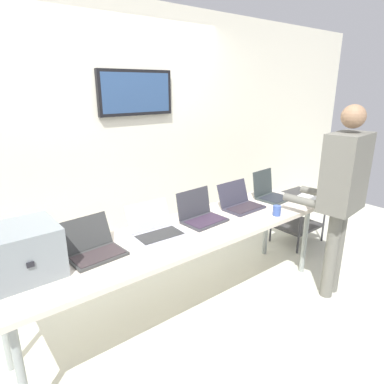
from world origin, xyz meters
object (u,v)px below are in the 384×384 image
laptop_station_4 (270,192)px  storage_cart (299,211)px  laptop_station_2 (201,214)px  workbench (186,236)px  person (342,186)px  equipment_box (22,251)px  laptop_station_1 (155,228)px  laptop_station_3 (240,202)px  coffee_mug (277,211)px  laptop_station_0 (93,247)px

laptop_station_4 → storage_cart: size_ratio=0.54×
laptop_station_2 → laptop_station_4: size_ratio=1.13×
workbench → person: bearing=-27.1°
equipment_box → laptop_station_1: equipment_box is taller
laptop_station_1 → laptop_station_3: laptop_station_3 is taller
person → coffee_mug: person is taller
laptop_station_1 → person: 1.63m
laptop_station_2 → storage_cart: 1.73m
laptop_station_0 → laptop_station_4: (1.91, 0.02, 0.01)m
coffee_mug → laptop_station_3: bearing=108.6°
equipment_box → laptop_station_4: bearing=0.1°
workbench → coffee_mug: size_ratio=31.85×
laptop_station_1 → storage_cart: 2.18m
laptop_station_1 → coffee_mug: size_ratio=4.24×
coffee_mug → laptop_station_0: bearing=168.2°
workbench → coffee_mug: coffee_mug is taller
equipment_box → laptop_station_3: bearing=-0.0°
equipment_box → laptop_station_2: bearing=-0.5°
laptop_station_4 → storage_cart: bearing=9.0°
laptop_station_2 → coffee_mug: (0.61, -0.33, -0.01)m
laptop_station_0 → laptop_station_3: bearing=0.6°
laptop_station_0 → storage_cart: (2.65, 0.14, -0.40)m
laptop_station_0 → laptop_station_2: (0.97, 0.00, 0.00)m
equipment_box → laptop_station_2: 1.40m
workbench → laptop_station_1: bearing=159.5°
laptop_station_1 → laptop_station_2: (0.46, -0.01, 0.00)m
laptop_station_0 → person: (1.96, -0.70, 0.24)m
laptop_station_1 → laptop_station_3: (0.95, 0.00, 0.00)m
laptop_station_1 → storage_cart: laptop_station_1 is taller
equipment_box → laptop_station_2: (1.40, -0.01, -0.10)m
laptop_station_2 → coffee_mug: laptop_station_2 is taller
laptop_station_0 → coffee_mug: 1.61m
laptop_station_4 → laptop_station_1: bearing=-179.6°
person → laptop_station_4: bearing=93.8°
workbench → laptop_station_0: laptop_station_0 is taller
workbench → laptop_station_2: (0.22, 0.08, 0.11)m
laptop_station_1 → equipment_box: bearing=179.7°
workbench → laptop_station_4: laptop_station_4 is taller
laptop_station_2 → laptop_station_4: 0.94m
laptop_station_1 → coffee_mug: laptop_station_1 is taller
laptop_station_3 → coffee_mug: size_ratio=4.25×
laptop_station_2 → coffee_mug: 0.70m
workbench → equipment_box: (-1.18, 0.09, 0.21)m
workbench → person: 1.40m
laptop_station_3 → laptop_station_4: size_ratio=1.15×
person → storage_cart: (0.69, 0.84, -0.64)m
workbench → laptop_station_4: size_ratio=8.62×
laptop_station_4 → coffee_mug: laptop_station_4 is taller
workbench → laptop_station_3: 0.73m
coffee_mug → storage_cart: (1.07, 0.47, -0.39)m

